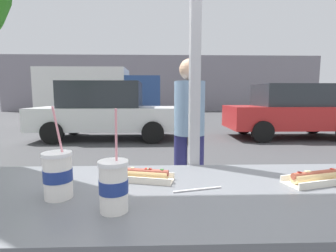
# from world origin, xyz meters

# --- Properties ---
(ground_plane) EXTENTS (60.00, 60.00, 0.00)m
(ground_plane) POSITION_xyz_m (0.00, 8.00, 0.00)
(ground_plane) COLOR #424244
(sidewalk_strip) EXTENTS (16.00, 2.80, 0.11)m
(sidewalk_strip) POSITION_xyz_m (0.00, 1.60, 0.06)
(sidewalk_strip) COLOR #9E998E
(sidewalk_strip) RESTS_ON ground
(window_wall) EXTENTS (2.95, 0.20, 2.90)m
(window_wall) POSITION_xyz_m (0.00, 0.08, 1.80)
(window_wall) COLOR #2D2D33
(window_wall) RESTS_ON ground
(building_facade_far) EXTENTS (28.00, 1.20, 4.86)m
(building_facade_far) POSITION_xyz_m (0.00, 21.65, 2.43)
(building_facade_far) COLOR gray
(building_facade_far) RESTS_ON ground
(soda_cup_left) EXTENTS (0.10, 0.10, 0.32)m
(soda_cup_left) POSITION_xyz_m (-0.52, -0.35, 1.10)
(soda_cup_left) COLOR white
(soda_cup_left) RESTS_ON window_counter
(soda_cup_right) EXTENTS (0.09, 0.09, 0.31)m
(soda_cup_right) POSITION_xyz_m (-0.31, -0.46, 1.09)
(soda_cup_right) COLOR white
(soda_cup_right) RESTS_ON window_counter
(hotdog_tray_near) EXTENTS (0.28, 0.16, 0.05)m
(hotdog_tray_near) POSITION_xyz_m (0.45, -0.24, 1.04)
(hotdog_tray_near) COLOR silver
(hotdog_tray_near) RESTS_ON window_counter
(hotdog_tray_far) EXTENTS (0.29, 0.15, 0.05)m
(hotdog_tray_far) POSITION_xyz_m (-0.26, -0.18, 1.04)
(hotdog_tray_far) COLOR beige
(hotdog_tray_far) RESTS_ON window_counter
(loose_straw) EXTENTS (0.19, 0.05, 0.01)m
(loose_straw) POSITION_xyz_m (-0.04, -0.30, 1.02)
(loose_straw) COLOR white
(loose_straw) RESTS_ON window_counter
(parked_car_white) EXTENTS (4.58, 2.01, 1.80)m
(parked_car_white) POSITION_xyz_m (-1.86, 6.83, 0.90)
(parked_car_white) COLOR silver
(parked_car_white) RESTS_ON ground
(parked_car_red) EXTENTS (4.10, 1.91, 1.73)m
(parked_car_red) POSITION_xyz_m (4.08, 6.83, 0.87)
(parked_car_red) COLOR red
(parked_car_red) RESTS_ON ground
(box_truck) EXTENTS (6.15, 2.44, 2.76)m
(box_truck) POSITION_xyz_m (-3.35, 12.25, 1.52)
(box_truck) COLOR silver
(box_truck) RESTS_ON ground
(pedestrian) EXTENTS (0.32, 0.32, 1.63)m
(pedestrian) POSITION_xyz_m (0.13, 1.43, 1.05)
(pedestrian) COLOR navy
(pedestrian) RESTS_ON sidewalk_strip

